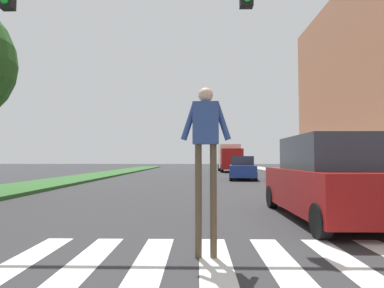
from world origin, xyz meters
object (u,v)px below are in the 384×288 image
(sedan_midblock, at_px, (242,169))
(truck_box_delivery, at_px, (230,157))
(traffic_light_gantry, at_px, (7,23))
(pedestrian_performer, at_px, (206,143))
(suv_crossing, at_px, (328,180))

(sedan_midblock, height_order, truck_box_delivery, truck_box_delivery)
(traffic_light_gantry, bearing_deg, sedan_midblock, 65.55)
(truck_box_delivery, bearing_deg, sedan_midblock, -91.94)
(pedestrian_performer, height_order, sedan_midblock, pedestrian_performer)
(sedan_midblock, bearing_deg, truck_box_delivery, 88.06)
(traffic_light_gantry, bearing_deg, truck_box_delivery, 75.44)
(truck_box_delivery, bearing_deg, pedestrian_performer, -96.24)
(suv_crossing, height_order, truck_box_delivery, truck_box_delivery)
(traffic_light_gantry, bearing_deg, pedestrian_performer, -25.47)
(traffic_light_gantry, distance_m, truck_box_delivery, 31.02)
(traffic_light_gantry, distance_m, pedestrian_performer, 5.46)
(pedestrian_performer, bearing_deg, traffic_light_gantry, 154.53)
(traffic_light_gantry, xyz_separation_m, pedestrian_performer, (4.27, -2.04, -2.72))
(traffic_light_gantry, height_order, truck_box_delivery, traffic_light_gantry)
(suv_crossing, relative_size, sedan_midblock, 1.01)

